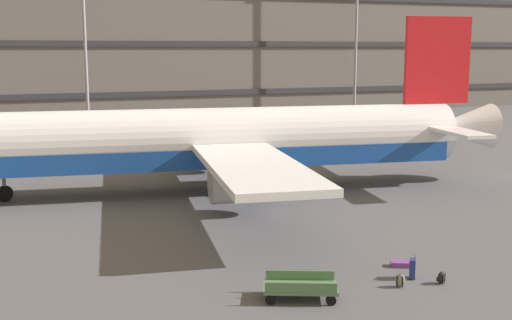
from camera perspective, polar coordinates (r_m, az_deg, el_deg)
ground_plane at (r=39.51m, az=-6.70°, el=-3.01°), size 600.00×600.00×0.00m
terminal_structure at (r=91.05m, az=-14.91°, el=9.83°), size 149.53×20.75×18.54m
airliner at (r=39.63m, az=-3.65°, el=1.67°), size 37.42×30.31×10.74m
light_mast_left at (r=76.76m, az=-14.88°, el=11.23°), size 1.80×0.50×18.81m
light_mast_center_left at (r=87.40m, az=8.86°, el=12.77°), size 1.80×0.50×23.39m
suitcase_scuffed at (r=27.19m, az=12.58°, el=-8.92°), size 0.86×0.72×0.21m
suitcase_teal at (r=25.85m, az=13.61°, el=-9.24°), size 0.42×0.46×0.93m
backpack_black at (r=25.63m, az=15.96°, el=-9.95°), size 0.44×0.42×0.51m
backpack_small at (r=24.92m, az=12.59°, el=-10.34°), size 0.41×0.42×0.55m
baggage_cart at (r=23.26m, az=3.91°, el=-11.12°), size 3.31×2.20×0.82m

